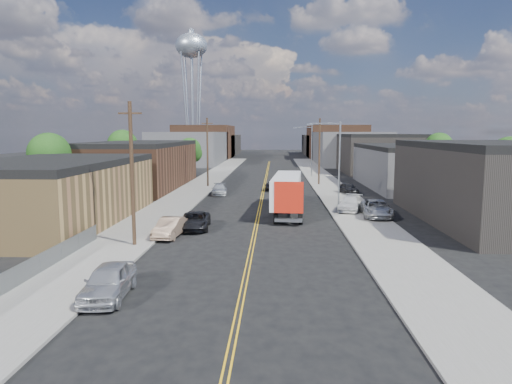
# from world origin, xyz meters

# --- Properties ---
(ground) EXTENTS (260.00, 260.00, 0.00)m
(ground) POSITION_xyz_m (0.00, 60.00, 0.00)
(ground) COLOR black
(ground) RESTS_ON ground
(centerline) EXTENTS (0.32, 120.00, 0.01)m
(centerline) POSITION_xyz_m (0.00, 45.00, 0.01)
(centerline) COLOR gold
(centerline) RESTS_ON ground
(sidewalk_left) EXTENTS (5.00, 140.00, 0.15)m
(sidewalk_left) POSITION_xyz_m (-9.50, 45.00, 0.07)
(sidewalk_left) COLOR slate
(sidewalk_left) RESTS_ON ground
(sidewalk_right) EXTENTS (5.00, 140.00, 0.15)m
(sidewalk_right) POSITION_xyz_m (9.50, 45.00, 0.07)
(sidewalk_right) COLOR slate
(sidewalk_right) RESTS_ON ground
(warehouse_tan) EXTENTS (12.00, 22.00, 5.60)m
(warehouse_tan) POSITION_xyz_m (-18.00, 18.00, 2.80)
(warehouse_tan) COLOR olive
(warehouse_tan) RESTS_ON ground
(warehouse_brown) EXTENTS (12.00, 26.00, 6.60)m
(warehouse_brown) POSITION_xyz_m (-18.00, 44.00, 3.30)
(warehouse_brown) COLOR #462A1C
(warehouse_brown) RESTS_ON ground
(industrial_right_a) EXTENTS (14.00, 22.00, 7.10)m
(industrial_right_a) POSITION_xyz_m (21.99, 20.00, 3.55)
(industrial_right_a) COLOR black
(industrial_right_a) RESTS_ON ground
(industrial_right_b) EXTENTS (14.00, 24.00, 6.10)m
(industrial_right_b) POSITION_xyz_m (22.00, 46.00, 3.05)
(industrial_right_b) COLOR #39383B
(industrial_right_b) RESTS_ON ground
(industrial_right_c) EXTENTS (14.00, 22.00, 7.60)m
(industrial_right_c) POSITION_xyz_m (22.00, 72.00, 3.80)
(industrial_right_c) COLOR black
(industrial_right_c) RESTS_ON ground
(skyline_left_a) EXTENTS (16.00, 30.00, 8.00)m
(skyline_left_a) POSITION_xyz_m (-20.00, 95.00, 4.00)
(skyline_left_a) COLOR #39383B
(skyline_left_a) RESTS_ON ground
(skyline_right_a) EXTENTS (16.00, 30.00, 8.00)m
(skyline_right_a) POSITION_xyz_m (20.00, 95.00, 4.00)
(skyline_right_a) COLOR #39383B
(skyline_right_a) RESTS_ON ground
(skyline_left_b) EXTENTS (16.00, 26.00, 10.00)m
(skyline_left_b) POSITION_xyz_m (-20.00, 120.00, 5.00)
(skyline_left_b) COLOR #462A1C
(skyline_left_b) RESTS_ON ground
(skyline_right_b) EXTENTS (16.00, 26.00, 10.00)m
(skyline_right_b) POSITION_xyz_m (20.00, 120.00, 5.00)
(skyline_right_b) COLOR #462A1C
(skyline_right_b) RESTS_ON ground
(skyline_left_c) EXTENTS (16.00, 40.00, 7.00)m
(skyline_left_c) POSITION_xyz_m (-20.00, 140.00, 3.50)
(skyline_left_c) COLOR black
(skyline_left_c) RESTS_ON ground
(skyline_right_c) EXTENTS (16.00, 40.00, 7.00)m
(skyline_right_c) POSITION_xyz_m (20.00, 140.00, 3.50)
(skyline_right_c) COLOR black
(skyline_right_c) RESTS_ON ground
(water_tower) EXTENTS (9.00, 9.00, 36.90)m
(water_tower) POSITION_xyz_m (-22.00, 110.00, 30.65)
(water_tower) COLOR gray
(water_tower) RESTS_ON ground
(streetlight_near) EXTENTS (3.39, 0.25, 9.00)m
(streetlight_near) POSITION_xyz_m (7.60, 25.00, 5.33)
(streetlight_near) COLOR gray
(streetlight_near) RESTS_ON ground
(streetlight_far) EXTENTS (3.39, 0.25, 9.00)m
(streetlight_far) POSITION_xyz_m (7.60, 60.00, 5.33)
(streetlight_far) COLOR gray
(streetlight_far) RESTS_ON ground
(utility_pole_left_near) EXTENTS (1.60, 0.26, 10.00)m
(utility_pole_left_near) POSITION_xyz_m (-8.20, 10.00, 5.14)
(utility_pole_left_near) COLOR black
(utility_pole_left_near) RESTS_ON ground
(utility_pole_left_far) EXTENTS (1.60, 0.26, 10.00)m
(utility_pole_left_far) POSITION_xyz_m (-8.20, 45.00, 5.14)
(utility_pole_left_far) COLOR black
(utility_pole_left_far) RESTS_ON ground
(utility_pole_right) EXTENTS (1.60, 0.26, 10.00)m
(utility_pole_right) POSITION_xyz_m (8.20, 48.00, 5.14)
(utility_pole_right) COLOR black
(utility_pole_right) RESTS_ON ground
(chainlink_fence) EXTENTS (0.05, 16.00, 1.22)m
(chainlink_fence) POSITION_xyz_m (-11.50, 3.50, 0.66)
(chainlink_fence) COLOR slate
(chainlink_fence) RESTS_ON ground
(tree_left_near) EXTENTS (4.85, 4.76, 7.91)m
(tree_left_near) POSITION_xyz_m (-23.94, 30.00, 5.18)
(tree_left_near) COLOR black
(tree_left_near) RESTS_ON ground
(tree_left_mid) EXTENTS (5.10, 5.04, 8.37)m
(tree_left_mid) POSITION_xyz_m (-23.94, 55.00, 5.48)
(tree_left_mid) COLOR black
(tree_left_mid) RESTS_ON ground
(tree_left_far) EXTENTS (4.35, 4.20, 6.97)m
(tree_left_far) POSITION_xyz_m (-13.94, 62.00, 4.57)
(tree_left_far) COLOR black
(tree_left_far) RESTS_ON ground
(tree_right_near) EXTENTS (4.60, 4.48, 7.44)m
(tree_right_near) POSITION_xyz_m (30.06, 36.00, 4.87)
(tree_right_near) COLOR black
(tree_right_near) RESTS_ON ground
(tree_right_far) EXTENTS (4.85, 4.76, 7.91)m
(tree_right_far) POSITION_xyz_m (30.06, 60.00, 5.18)
(tree_right_far) COLOR black
(tree_right_far) RESTS_ON ground
(semi_truck) EXTENTS (3.29, 14.69, 3.80)m
(semi_truck) POSITION_xyz_m (2.75, 24.60, 2.16)
(semi_truck) COLOR silver
(semi_truck) RESTS_ON ground
(car_left_a) EXTENTS (2.21, 4.89, 1.63)m
(car_left_a) POSITION_xyz_m (-6.40, 0.14, 0.81)
(car_left_a) COLOR silver
(car_left_a) RESTS_ON ground
(car_left_b) EXTENTS (1.96, 4.58, 1.47)m
(car_left_b) POSITION_xyz_m (-6.40, 13.04, 0.73)
(car_left_b) COLOR #987A63
(car_left_b) RESTS_ON ground
(car_left_c) EXTENTS (2.70, 5.18, 1.39)m
(car_left_c) POSITION_xyz_m (-5.00, 16.00, 0.70)
(car_left_c) COLOR black
(car_left_c) RESTS_ON ground
(car_left_d) EXTENTS (2.24, 4.72, 1.33)m
(car_left_d) POSITION_xyz_m (-5.53, 36.72, 0.66)
(car_left_d) COLOR #B6BABC
(car_left_d) RESTS_ON ground
(car_right_lot_a) EXTENTS (3.05, 5.81, 1.56)m
(car_right_lot_a) POSITION_xyz_m (11.00, 21.39, 0.93)
(car_right_lot_a) COLOR #999B9E
(car_right_lot_a) RESTS_ON sidewalk_right
(car_right_lot_b) EXTENTS (3.47, 5.33, 1.44)m
(car_right_lot_b) POSITION_xyz_m (9.16, 24.74, 0.87)
(car_right_lot_b) COLOR silver
(car_right_lot_b) RESTS_ON sidewalk_right
(car_right_lot_c) EXTENTS (2.47, 4.25, 1.36)m
(car_right_lot_c) POSITION_xyz_m (11.00, 37.80, 0.83)
(car_right_lot_c) COLOR black
(car_right_lot_c) RESTS_ON sidewalk_right
(car_ahead_truck) EXTENTS (3.33, 6.04, 1.60)m
(car_ahead_truck) POSITION_xyz_m (1.83, 42.00, 0.80)
(car_ahead_truck) COLOR black
(car_ahead_truck) RESTS_ON ground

